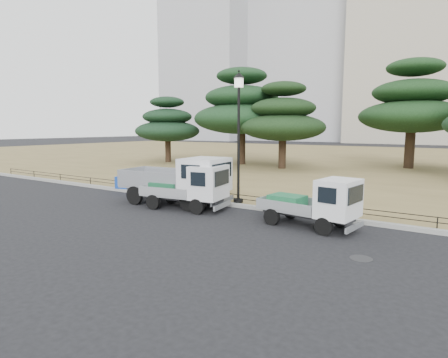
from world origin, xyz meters
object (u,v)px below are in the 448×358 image
Objects in this scene: truck_kei_rear at (315,203)px; street_lamp at (239,116)px; truck_kei_front at (190,187)px; tarp_pile at (131,181)px; truck_large at (180,178)px.

truck_kei_rear is 0.63× the size of street_lamp.
truck_kei_front is 2.44× the size of tarp_pile.
truck_kei_rear reaches higher than tarp_pile.
truck_kei_front is 1.07× the size of truck_kei_rear.
truck_kei_front is 5.50m from truck_kei_rear.
street_lamp is at bearing 24.58° from truck_large.
street_lamp reaches higher than truck_kei_rear.
truck_large reaches higher than truck_kei_front.
truck_kei_front is at bearing -172.45° from truck_kei_rear.
truck_kei_rear is 11.36m from tarp_pile.
tarp_pile is (-5.70, 1.93, -0.43)m from truck_kei_front.
truck_large is 3.84m from street_lamp.
street_lamp is at bearing 45.37° from truck_kei_front.
truck_large reaches higher than tarp_pile.
street_lamp is (2.30, 1.31, 2.79)m from truck_large.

